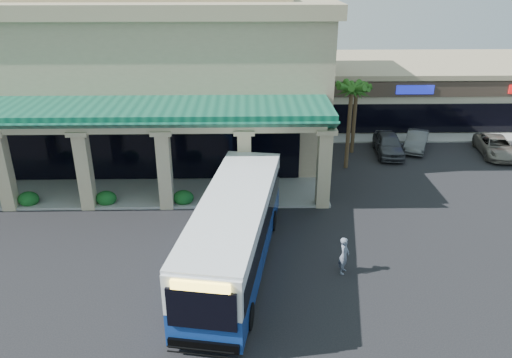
{
  "coord_description": "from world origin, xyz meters",
  "views": [
    {
      "loc": [
        1.61,
        -20.84,
        13.2
      ],
      "look_at": [
        2.13,
        4.15,
        2.2
      ],
      "focal_mm": 35.0,
      "sensor_mm": 36.0,
      "label": 1
    }
  ],
  "objects_px": {
    "transit_bus": "(235,233)",
    "pedestrian": "(344,255)",
    "car_white": "(416,141)",
    "car_silver": "(388,144)",
    "car_gray": "(496,146)"
  },
  "relations": [
    {
      "from": "pedestrian",
      "to": "car_white",
      "type": "distance_m",
      "value": 18.22
    },
    {
      "from": "car_white",
      "to": "car_gray",
      "type": "relative_size",
      "value": 0.86
    },
    {
      "from": "transit_bus",
      "to": "car_silver",
      "type": "height_order",
      "value": "transit_bus"
    },
    {
      "from": "transit_bus",
      "to": "car_silver",
      "type": "bearing_deg",
      "value": 62.53
    },
    {
      "from": "pedestrian",
      "to": "car_white",
      "type": "relative_size",
      "value": 0.43
    },
    {
      "from": "pedestrian",
      "to": "car_white",
      "type": "xyz_separation_m",
      "value": [
        8.46,
        16.13,
        -0.21
      ]
    },
    {
      "from": "pedestrian",
      "to": "car_silver",
      "type": "xyz_separation_m",
      "value": [
        6.06,
        15.15,
        -0.11
      ]
    },
    {
      "from": "transit_bus",
      "to": "car_gray",
      "type": "xyz_separation_m",
      "value": [
        18.89,
        14.18,
        -1.09
      ]
    },
    {
      "from": "car_silver",
      "to": "car_gray",
      "type": "height_order",
      "value": "car_silver"
    },
    {
      "from": "car_silver",
      "to": "car_gray",
      "type": "distance_m",
      "value": 7.87
    },
    {
      "from": "transit_bus",
      "to": "car_white",
      "type": "height_order",
      "value": "transit_bus"
    },
    {
      "from": "transit_bus",
      "to": "pedestrian",
      "type": "distance_m",
      "value": 5.08
    },
    {
      "from": "car_gray",
      "to": "car_silver",
      "type": "bearing_deg",
      "value": -174.78
    },
    {
      "from": "transit_bus",
      "to": "pedestrian",
      "type": "height_order",
      "value": "transit_bus"
    },
    {
      "from": "car_white",
      "to": "transit_bus",
      "type": "bearing_deg",
      "value": -107.59
    }
  ]
}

